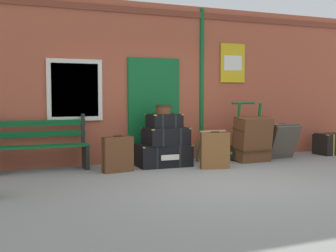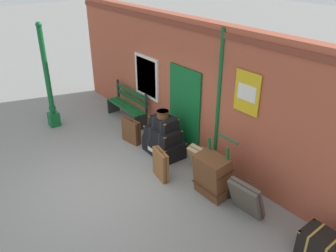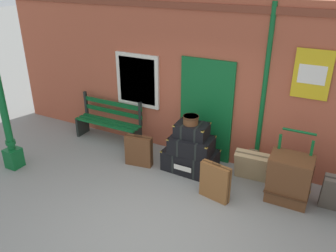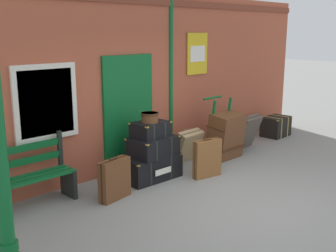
# 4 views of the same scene
# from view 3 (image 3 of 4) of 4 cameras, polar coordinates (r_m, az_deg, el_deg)

# --- Properties ---
(ground_plane) EXTENTS (60.00, 60.00, 0.00)m
(ground_plane) POSITION_cam_3_polar(r_m,az_deg,el_deg) (5.54, -2.12, -16.65)
(ground_plane) COLOR gray
(brick_facade) EXTENTS (10.40, 0.35, 3.20)m
(brick_facade) POSITION_cam_3_polar(r_m,az_deg,el_deg) (6.85, 8.48, 6.95)
(brick_facade) COLOR #AD5138
(brick_facade) RESTS_ON ground
(lamp_post) EXTENTS (0.28, 0.28, 2.91)m
(lamp_post) POSITION_cam_3_polar(r_m,az_deg,el_deg) (7.21, -25.34, 1.46)
(lamp_post) COLOR #0F5B28
(lamp_post) RESTS_ON ground
(platform_bench) EXTENTS (1.60, 0.43, 1.01)m
(platform_bench) POSITION_cam_3_polar(r_m,az_deg,el_deg) (8.00, -9.69, 0.68)
(platform_bench) COLOR #0F5B28
(platform_bench) RESTS_ON ground
(steamer_trunk_base) EXTENTS (1.03, 0.70, 0.43)m
(steamer_trunk_base) POSITION_cam_3_polar(r_m,az_deg,el_deg) (6.84, 3.69, -5.62)
(steamer_trunk_base) COLOR black
(steamer_trunk_base) RESTS_ON ground
(steamer_trunk_middle) EXTENTS (0.84, 0.59, 0.33)m
(steamer_trunk_middle) POSITION_cam_3_polar(r_m,az_deg,el_deg) (6.60, 3.88, -3.15)
(steamer_trunk_middle) COLOR black
(steamer_trunk_middle) RESTS_ON steamer_trunk_base
(steamer_trunk_top) EXTENTS (0.63, 0.48, 0.27)m
(steamer_trunk_top) POSITION_cam_3_polar(r_m,az_deg,el_deg) (6.51, 3.96, -0.71)
(steamer_trunk_top) COLOR black
(steamer_trunk_top) RESTS_ON steamer_trunk_middle
(round_hatbox) EXTENTS (0.30, 0.30, 0.17)m
(round_hatbox) POSITION_cam_3_polar(r_m,az_deg,el_deg) (6.41, 3.78, 1.11)
(round_hatbox) COLOR brown
(round_hatbox) RESTS_ON steamer_trunk_top
(porters_trolley) EXTENTS (0.71, 0.56, 1.21)m
(porters_trolley) POSITION_cam_3_polar(r_m,az_deg,el_deg) (6.38, 19.40, -8.94)
(porters_trolley) COLOR black
(porters_trolley) RESTS_ON ground
(large_brown_trunk) EXTENTS (0.70, 0.54, 0.92)m
(large_brown_trunk) POSITION_cam_3_polar(r_m,az_deg,el_deg) (6.13, 19.36, -8.28)
(large_brown_trunk) COLOR brown
(large_brown_trunk) RESTS_ON ground
(suitcase_olive) EXTENTS (0.57, 0.26, 0.67)m
(suitcase_olive) POSITION_cam_3_polar(r_m,az_deg,el_deg) (6.96, -4.84, -4.12)
(suitcase_olive) COLOR brown
(suitcase_olive) RESTS_ON ground
(suitcase_cream) EXTENTS (0.56, 0.24, 0.70)m
(suitcase_cream) POSITION_cam_3_polar(r_m,az_deg,el_deg) (6.01, 7.77, -9.13)
(suitcase_cream) COLOR brown
(suitcase_cream) RESTS_ON ground
(suitcase_brown) EXTENTS (0.63, 0.43, 0.64)m
(suitcase_brown) POSITION_cam_3_polar(r_m,az_deg,el_deg) (6.62, 13.64, -6.34)
(suitcase_brown) COLOR tan
(suitcase_brown) RESTS_ON ground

